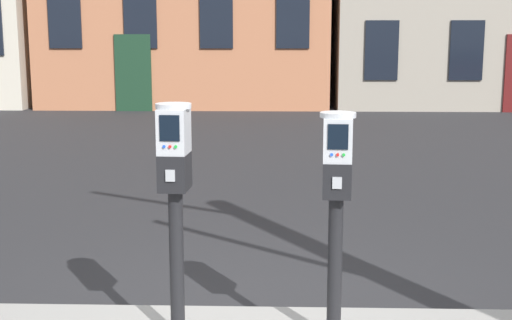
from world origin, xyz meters
TOP-DOWN VIEW (x-y plane):
  - parking_meter_near_kerb at (-0.41, -0.33)m, footprint 0.23×0.26m
  - parking_meter_twin_adjacent at (0.58, -0.33)m, footprint 0.23×0.26m

SIDE VIEW (x-z plane):
  - parking_meter_twin_adjacent at x=0.58m, z-range 0.41..1.86m
  - parking_meter_near_kerb at x=-0.41m, z-range 0.42..1.92m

